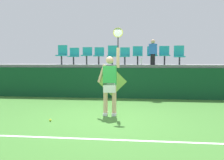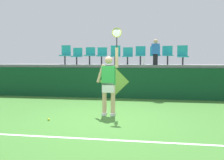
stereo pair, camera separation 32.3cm
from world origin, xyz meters
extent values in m
plane|color=#3D752D|center=(0.00, 0.00, 0.00)|extent=(40.00, 40.00, 0.00)
cube|color=#0F4223|center=(0.00, 3.62, 0.65)|extent=(12.43, 0.20, 1.31)
cube|color=slate|center=(0.00, 4.80, 1.37)|extent=(12.43, 2.47, 0.12)
cube|color=white|center=(0.00, -1.68, 0.00)|extent=(11.19, 0.08, 0.01)
cube|color=white|center=(-0.08, 0.45, 0.04)|extent=(0.13, 0.26, 0.08)
cube|color=white|center=(0.18, 0.44, 0.04)|extent=(0.13, 0.26, 0.08)
cylinder|color=#DBAD84|center=(-0.08, 0.45, 0.45)|extent=(0.13, 0.13, 0.91)
cylinder|color=#DBAD84|center=(0.18, 0.44, 0.45)|extent=(0.13, 0.13, 0.91)
cube|color=white|center=(0.05, 0.44, 0.83)|extent=(0.37, 0.23, 0.28)
cube|color=green|center=(0.05, 0.44, 1.19)|extent=(0.39, 0.23, 0.55)
sphere|color=#DBAD84|center=(0.05, 0.44, 1.63)|extent=(0.22, 0.22, 0.22)
cylinder|color=#DBAD84|center=(-0.19, 0.45, 1.24)|extent=(0.26, 0.10, 0.55)
cylinder|color=#DBAD84|center=(0.29, 0.43, 1.70)|extent=(0.09, 0.09, 0.58)
cylinder|color=black|center=(0.29, 0.43, 2.14)|extent=(0.03, 0.03, 0.30)
torus|color=gold|center=(0.29, 0.43, 2.42)|extent=(0.28, 0.03, 0.28)
ellipsoid|color=silver|center=(0.29, 0.43, 2.42)|extent=(0.24, 0.03, 0.24)
sphere|color=#D1E533|center=(-1.46, -0.41, 0.03)|extent=(0.07, 0.07, 0.07)
cylinder|color=white|center=(1.02, 3.73, 1.56)|extent=(0.06, 0.06, 0.27)
cylinder|color=#38383D|center=(-2.64, 4.18, 1.62)|extent=(0.07, 0.07, 0.39)
cube|color=teal|center=(-2.64, 4.18, 1.84)|extent=(0.44, 0.42, 0.05)
cube|color=teal|center=(-2.64, 4.37, 2.10)|extent=(0.44, 0.04, 0.46)
cylinder|color=#38383D|center=(-2.07, 4.18, 1.60)|extent=(0.07, 0.07, 0.34)
cube|color=teal|center=(-2.07, 4.18, 1.80)|extent=(0.44, 0.42, 0.05)
cube|color=teal|center=(-2.07, 4.37, 2.01)|extent=(0.44, 0.04, 0.38)
cylinder|color=#38383D|center=(-1.46, 4.18, 1.62)|extent=(0.07, 0.07, 0.39)
cube|color=teal|center=(-1.46, 4.18, 1.84)|extent=(0.44, 0.42, 0.05)
cube|color=teal|center=(-1.46, 4.37, 2.04)|extent=(0.44, 0.04, 0.36)
cylinder|color=#38383D|center=(-0.90, 4.18, 1.61)|extent=(0.07, 0.07, 0.37)
cube|color=teal|center=(-0.90, 4.18, 1.82)|extent=(0.44, 0.42, 0.05)
cube|color=teal|center=(-0.90, 4.37, 2.03)|extent=(0.44, 0.04, 0.37)
cylinder|color=#38383D|center=(-0.28, 4.18, 1.60)|extent=(0.07, 0.07, 0.35)
cube|color=teal|center=(-0.28, 4.18, 1.80)|extent=(0.44, 0.42, 0.05)
cube|color=teal|center=(-0.28, 4.37, 2.06)|extent=(0.44, 0.04, 0.46)
cylinder|color=#38383D|center=(0.29, 4.18, 1.60)|extent=(0.07, 0.07, 0.34)
cube|color=teal|center=(0.29, 4.18, 1.79)|extent=(0.44, 0.42, 0.05)
cube|color=teal|center=(0.29, 4.37, 2.01)|extent=(0.44, 0.04, 0.39)
cylinder|color=#38383D|center=(0.86, 4.18, 1.62)|extent=(0.07, 0.07, 0.38)
cube|color=teal|center=(0.86, 4.18, 1.83)|extent=(0.44, 0.42, 0.05)
cube|color=teal|center=(0.86, 4.37, 2.06)|extent=(0.44, 0.04, 0.40)
cylinder|color=#38383D|center=(1.50, 4.18, 1.62)|extent=(0.07, 0.07, 0.38)
cube|color=teal|center=(1.50, 4.18, 1.83)|extent=(0.44, 0.42, 0.05)
cube|color=teal|center=(1.50, 4.37, 2.05)|extent=(0.44, 0.04, 0.39)
cylinder|color=#38383D|center=(2.04, 4.18, 1.62)|extent=(0.07, 0.07, 0.38)
cube|color=teal|center=(2.04, 4.18, 1.83)|extent=(0.44, 0.42, 0.05)
cube|color=teal|center=(2.04, 4.37, 2.06)|extent=(0.44, 0.04, 0.40)
cylinder|color=#38383D|center=(2.68, 4.18, 1.59)|extent=(0.07, 0.07, 0.32)
cube|color=teal|center=(2.68, 4.18, 1.78)|extent=(0.44, 0.42, 0.05)
cube|color=teal|center=(2.68, 4.37, 2.04)|extent=(0.44, 0.04, 0.47)
cylinder|color=black|center=(1.50, 3.82, 1.66)|extent=(0.20, 0.20, 0.46)
cube|color=blue|center=(1.50, 3.82, 2.10)|extent=(0.34, 0.20, 0.43)
sphere|color=#DBAD84|center=(1.50, 3.82, 2.41)|extent=(0.19, 0.19, 0.19)
cube|color=#0F4223|center=(-0.22, 3.51, 0.00)|extent=(0.90, 0.01, 0.00)
plane|color=#8CC64C|center=(-0.22, 3.51, 0.72)|extent=(1.27, 0.00, 1.27)
camera|label=1|loc=(0.85, -6.34, 1.64)|focal=37.53mm
camera|label=2|loc=(1.17, -6.30, 1.64)|focal=37.53mm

